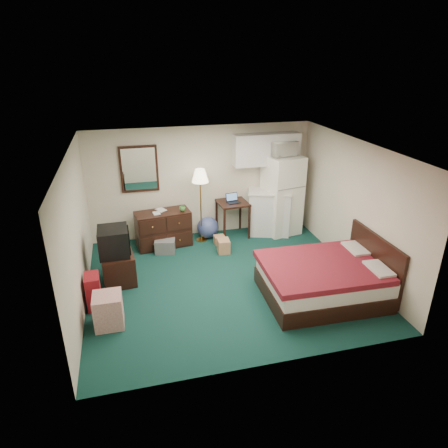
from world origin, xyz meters
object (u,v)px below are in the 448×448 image
object	(u,v)px
floor_lamp	(201,206)
desk	(233,219)
kitchen_counter	(269,212)
tv_stand	(119,269)
suitcase	(93,291)
fridge	(282,195)
bed	(322,280)
dresser	(163,229)

from	to	relation	value
floor_lamp	desk	size ratio (longest dim) A/B	2.02
floor_lamp	kitchen_counter	world-z (taller)	floor_lamp
kitchen_counter	tv_stand	bearing A→B (deg)	-139.06
kitchen_counter	desk	bearing A→B (deg)	-163.42
desk	tv_stand	distance (m)	2.98
tv_stand	suitcase	size ratio (longest dim) A/B	1.03
fridge	bed	xyz separation A→B (m)	(-0.33, -2.78, -0.59)
fridge	suitcase	bearing A→B (deg)	-163.99
tv_stand	suitcase	distance (m)	0.82
dresser	bed	bearing A→B (deg)	-55.19
bed	tv_stand	size ratio (longest dim) A/B	3.19
dresser	kitchen_counter	distance (m)	2.48
floor_lamp	fridge	bearing A→B (deg)	1.37
fridge	tv_stand	world-z (taller)	fridge
suitcase	kitchen_counter	bearing A→B (deg)	26.16
bed	kitchen_counter	bearing A→B (deg)	90.92
desk	bed	size ratio (longest dim) A/B	0.42
bed	tv_stand	xyz separation A→B (m)	(-3.41, 1.34, -0.03)
dresser	fridge	bearing A→B (deg)	-5.52
desk	bed	bearing A→B (deg)	-77.90
dresser	kitchen_counter	bearing A→B (deg)	-4.60
suitcase	dresser	bearing A→B (deg)	52.76
desk	fridge	world-z (taller)	fridge
kitchen_counter	bed	world-z (taller)	kitchen_counter
floor_lamp	suitcase	xyz separation A→B (m)	(-2.24, -2.10, -0.53)
floor_lamp	desk	world-z (taller)	floor_lamp
floor_lamp	desk	distance (m)	0.87
kitchen_counter	tv_stand	size ratio (longest dim) A/B	1.62
floor_lamp	tv_stand	size ratio (longest dim) A/B	2.68
dresser	floor_lamp	bearing A→B (deg)	-4.37
tv_stand	floor_lamp	bearing A→B (deg)	31.42
desk	suitcase	size ratio (longest dim) A/B	1.37
dresser	kitchen_counter	world-z (taller)	kitchen_counter
floor_lamp	suitcase	size ratio (longest dim) A/B	2.76
dresser	bed	distance (m)	3.63
desk	fridge	xyz separation A→B (m)	(1.16, -0.05, 0.50)
bed	tv_stand	world-z (taller)	bed
desk	suitcase	bearing A→B (deg)	-148.03
floor_lamp	kitchen_counter	size ratio (longest dim) A/B	1.65
desk	kitchen_counter	xyz separation A→B (m)	(0.87, -0.02, 0.09)
fridge	bed	distance (m)	2.86
floor_lamp	tv_stand	bearing A→B (deg)	-142.72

